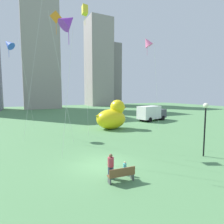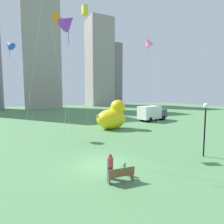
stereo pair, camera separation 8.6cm
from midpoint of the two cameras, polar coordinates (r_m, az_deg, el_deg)
The scene contains 13 objects.
ground_plane at distance 14.22m, azimuth -3.98°, elevation -15.97°, with size 140.00×140.00×0.00m, color #548853.
park_bench at distance 11.60m, azimuth 2.74°, elevation -18.62°, with size 1.68×0.58×0.90m.
person_adult at distance 11.87m, azimuth -0.61°, elevation -15.99°, with size 0.38×0.38×1.57m.
person_child at distance 12.47m, azimuth 3.77°, elevation -16.73°, with size 0.22×0.22×0.90m.
giant_inflatable_duck at distance 27.44m, azimuth -0.05°, elevation -1.41°, with size 5.20×3.34×4.31m.
lamppost at distance 17.05m, azimuth 26.67°, elevation -1.41°, with size 0.43×0.43×4.48m.
box_truck at distance 36.46m, azimuth 11.98°, elevation -0.37°, with size 6.56×3.55×2.85m.
city_skyline at distance 72.41m, azimuth -22.18°, elevation 15.07°, with size 78.86×21.29×38.51m.
kite_orange at distance 21.63m, azimuth -16.85°, elevation 24.69°, with size 2.29×1.43×13.65m.
kite_blue at distance 28.85m, azimuth -29.36°, elevation 17.79°, with size 3.78×4.01×12.43m.
kite_yellow at distance 24.69m, azimuth -8.49°, elevation 28.41°, with size 0.68×0.88×15.54m.
kite_purple at distance 15.81m, azimuth -13.45°, elevation 25.45°, with size 1.69×1.32×11.43m.
kite_pink at distance 26.35m, azimuth 10.74°, elevation 20.36°, with size 2.83×2.74×12.72m.
Camera 1 is at (-5.06, -12.20, 5.26)m, focal length 29.69 mm.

